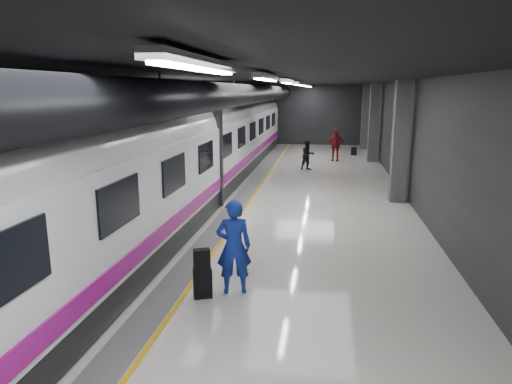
{
  "coord_description": "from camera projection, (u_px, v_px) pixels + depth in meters",
  "views": [
    {
      "loc": [
        1.84,
        -15.46,
        4.15
      ],
      "look_at": [
        -0.18,
        -2.32,
        1.15
      ],
      "focal_mm": 32.0,
      "sensor_mm": 36.0,
      "label": 1
    }
  ],
  "objects": [
    {
      "name": "shoulder_bag",
      "position": [
        202.0,
        260.0,
        9.11
      ],
      "size": [
        0.37,
        0.29,
        0.44
      ],
      "primitive_type": "cube",
      "rotation": [
        0.0,
        0.0,
        0.4
      ],
      "color": "black",
      "rests_on": "suitcase_main"
    },
    {
      "name": "traveler_far_b",
      "position": [
        335.0,
        145.0,
        26.97
      ],
      "size": [
        1.16,
        0.58,
        1.9
      ],
      "primitive_type": "imported",
      "rotation": [
        0.0,
        0.0,
        -0.1
      ],
      "color": "maroon",
      "rests_on": "ground"
    },
    {
      "name": "platform_hall",
      "position": [
        267.0,
        107.0,
        16.28
      ],
      "size": [
        10.02,
        40.02,
        4.51
      ],
      "color": "black",
      "rests_on": "ground"
    },
    {
      "name": "traveler_far_a",
      "position": [
        308.0,
        155.0,
        23.92
      ],
      "size": [
        0.96,
        0.9,
        1.57
      ],
      "primitive_type": "imported",
      "rotation": [
        0.0,
        0.0,
        0.52
      ],
      "color": "black",
      "rests_on": "ground"
    },
    {
      "name": "suitcase_far",
      "position": [
        354.0,
        151.0,
        29.45
      ],
      "size": [
        0.36,
        0.24,
        0.51
      ],
      "primitive_type": "cube",
      "rotation": [
        0.0,
        0.0,
        0.03
      ],
      "color": "black",
      "rests_on": "ground"
    },
    {
      "name": "ground",
      "position": [
        271.0,
        210.0,
        16.09
      ],
      "size": [
        40.0,
        40.0,
        0.0
      ],
      "primitive_type": "plane",
      "color": "silver",
      "rests_on": "ground"
    },
    {
      "name": "train",
      "position": [
        180.0,
        150.0,
        16.12
      ],
      "size": [
        3.05,
        38.0,
        4.05
      ],
      "color": "black",
      "rests_on": "ground"
    },
    {
      "name": "traveler_main",
      "position": [
        234.0,
        247.0,
        9.35
      ],
      "size": [
        0.82,
        0.64,
        1.99
      ],
      "primitive_type": "imported",
      "rotation": [
        0.0,
        0.0,
        3.39
      ],
      "color": "#173FB2",
      "rests_on": "ground"
    },
    {
      "name": "suitcase_main",
      "position": [
        203.0,
        283.0,
        9.26
      ],
      "size": [
        0.43,
        0.35,
        0.61
      ],
      "primitive_type": "cube",
      "rotation": [
        0.0,
        0.0,
        0.37
      ],
      "color": "black",
      "rests_on": "ground"
    }
  ]
}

